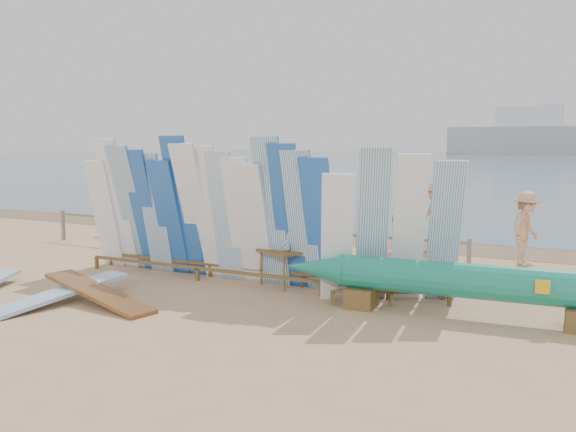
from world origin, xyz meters
The scene contains 26 objects.
ground centered at (0.00, 0.00, 0.00)m, with size 160.00×160.00×0.00m, color tan.
ocean centered at (0.00, 128.00, 0.00)m, with size 320.00×240.00×0.02m, color #415C75.
wet_sand_strip centered at (0.00, 7.20, 0.00)m, with size 40.00×2.60×0.01m, color brown.
distant_ship centered at (-12.00, 180.00, 5.31)m, with size 45.00×8.00×14.00m.
fence centered at (0.00, 3.00, 0.63)m, with size 12.08×0.08×0.90m.
main_surfboard_rack centered at (0.90, 0.56, 1.37)m, with size 6.13×0.98×3.07m.
side_surfboard_rack centered at (5.10, 0.49, 1.29)m, with size 2.57×1.75×2.85m.
outrigger_canoe centered at (6.50, 0.11, 0.59)m, with size 6.55×1.06×0.93m.
vendor_table centered at (2.72, 0.71, 0.40)m, with size 1.08×0.93×1.20m.
flat_board_b centered at (-0.23, -2.38, 0.00)m, with size 0.56×2.70×0.07m, color #85ACD5.
flat_board_c centered at (0.43, -2.05, 0.00)m, with size 0.56×2.70×0.07m, color brown.
beach_chair_left centered at (1.11, 3.48, 0.23)m, with size 0.58×0.59×0.78m.
beach_chair_right centered at (2.19, 4.21, 0.23)m, with size 0.71×0.71×0.79m.
stroller centered at (1.84, 4.00, 0.44)m, with size 0.75×0.91×1.09m.
beachgoer_9 centered at (4.38, 6.60, 0.95)m, with size 1.22×0.51×1.89m, color tan.
beachgoer_extra_0 centered at (6.86, 5.35, 0.89)m, with size 1.15×0.47×1.78m, color tan.
beachgoer_6 centered at (1.11, 5.43, 0.80)m, with size 0.78×0.37×1.59m, color tan.
beachgoer_11 centered at (-5.73, 7.50, 0.80)m, with size 1.49×0.48×1.60m, color beige.
beachgoer_8 centered at (5.19, 4.19, 0.81)m, with size 0.78×0.38×1.61m, color beige.
beachgoer_extra_1 centered at (-6.66, 6.54, 0.81)m, with size 0.95×0.41×1.62m, color #8C6042.
beachgoer_7 centered at (3.68, 5.80, 0.86)m, with size 0.63×0.35×1.73m, color #8C6042.
beachgoer_0 centered at (-5.41, 5.00, 0.79)m, with size 0.77×0.37×1.58m, color tan.
beachgoer_1 centered at (-5.24, 5.18, 0.86)m, with size 0.63×0.34×1.72m, color #8C6042.
beachgoer_5 centered at (0.04, 7.14, 0.92)m, with size 1.71×0.55×1.84m, color beige.
beachgoer_2 centered at (-2.49, 3.60, 0.78)m, with size 0.76×0.36×1.56m, color beige.
beachgoer_4 centered at (-1.89, 5.15, 0.87)m, with size 1.02×0.44×1.75m, color #8C6042.
Camera 1 is at (8.47, -10.03, 2.88)m, focal length 38.00 mm.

